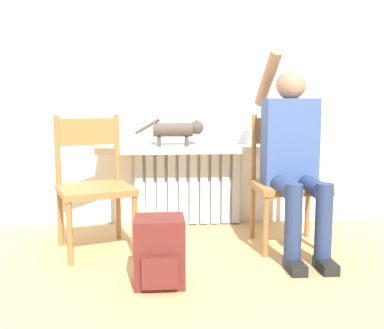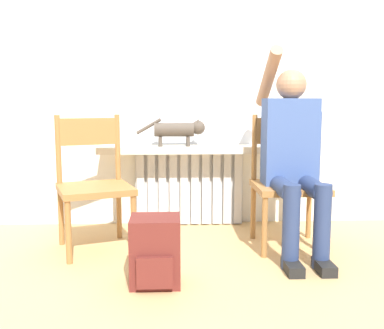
{
  "view_description": "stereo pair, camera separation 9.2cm",
  "coord_description": "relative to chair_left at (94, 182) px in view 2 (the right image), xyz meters",
  "views": [
    {
      "loc": [
        -0.23,
        -2.3,
        0.95
      ],
      "look_at": [
        0.0,
        0.7,
        0.54
      ],
      "focal_mm": 42.0,
      "sensor_mm": 36.0,
      "label": 1
    },
    {
      "loc": [
        -0.14,
        -2.31,
        0.95
      ],
      "look_at": [
        0.0,
        0.7,
        0.54
      ],
      "focal_mm": 42.0,
      "sensor_mm": 36.0,
      "label": 2
    }
  ],
  "objects": [
    {
      "name": "ground_plane",
      "position": [
        0.65,
        -0.59,
        -0.44
      ],
      "size": [
        12.0,
        12.0,
        0.0
      ],
      "primitive_type": "plane",
      "color": "tan"
    },
    {
      "name": "windowsill",
      "position": [
        0.65,
        0.46,
        0.17
      ],
      "size": [
        1.36,
        0.28,
        0.05
      ],
      "color": "beige",
      "rests_on": "radiator"
    },
    {
      "name": "backpack",
      "position": [
        0.42,
        -0.62,
        -0.26
      ],
      "size": [
        0.26,
        0.26,
        0.36
      ],
      "color": "maroon",
      "rests_on": "ground_plane"
    },
    {
      "name": "window_glass",
      "position": [
        0.65,
        0.6,
        0.84
      ],
      "size": [
        1.31,
        0.01,
        1.3
      ],
      "color": "white",
      "rests_on": "windowsill"
    },
    {
      "name": "wall_with_window",
      "position": [
        0.65,
        0.64,
        0.91
      ],
      "size": [
        7.0,
        0.06,
        2.7
      ],
      "color": "white",
      "rests_on": "ground_plane"
    },
    {
      "name": "radiator",
      "position": [
        0.65,
        0.56,
        -0.15
      ],
      "size": [
        0.84,
        0.08,
        0.58
      ],
      "color": "silver",
      "rests_on": "ground_plane"
    },
    {
      "name": "cat",
      "position": [
        0.57,
        0.42,
        0.32
      ],
      "size": [
        0.51,
        0.1,
        0.21
      ],
      "color": "#4C4238",
      "rests_on": "windowsill"
    },
    {
      "name": "person",
      "position": [
        1.28,
        -0.11,
        0.2
      ],
      "size": [
        0.36,
        0.97,
        1.31
      ],
      "color": "navy",
      "rests_on": "ground_plane"
    },
    {
      "name": "chair_left",
      "position": [
        0.0,
        0.0,
        0.0
      ],
      "size": [
        0.57,
        0.57,
        0.87
      ],
      "rotation": [
        0.0,
        0.0,
        0.34
      ],
      "color": "#9E6B38",
      "rests_on": "ground_plane"
    },
    {
      "name": "chair_right",
      "position": [
        1.28,
        0.0,
        0.0
      ],
      "size": [
        0.45,
        0.45,
        0.87
      ],
      "rotation": [
        0.0,
        0.0,
        -0.0
      ],
      "color": "#9E6B38",
      "rests_on": "ground_plane"
    }
  ]
}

